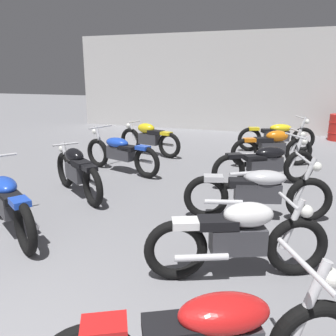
{
  "coord_description": "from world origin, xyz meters",
  "views": [
    {
      "loc": [
        1.97,
        -0.9,
        2.12
      ],
      "look_at": [
        0.0,
        4.56,
        0.55
      ],
      "focal_mm": 37.46,
      "sensor_mm": 36.0,
      "label": 1
    }
  ],
  "objects_px": {
    "motorcycle_left_row_4": "(149,138)",
    "motorcycle_right_row_5": "(277,135)",
    "motorcycle_right_row_3": "(266,163)",
    "motorcycle_right_row_2": "(258,191)",
    "motorcycle_right_row_4": "(273,147)",
    "motorcycle_left_row_2": "(77,171)",
    "motorcycle_right_row_1": "(239,238)",
    "motorcycle_left_row_3": "(120,152)",
    "motorcycle_left_row_1": "(7,201)"
  },
  "relations": [
    {
      "from": "motorcycle_left_row_3",
      "to": "motorcycle_left_row_2",
      "type": "bearing_deg",
      "value": -90.07
    },
    {
      "from": "motorcycle_right_row_3",
      "to": "motorcycle_right_row_2",
      "type": "bearing_deg",
      "value": -88.55
    },
    {
      "from": "motorcycle_right_row_1",
      "to": "motorcycle_left_row_1",
      "type": "bearing_deg",
      "value": 179.18
    },
    {
      "from": "motorcycle_left_row_4",
      "to": "motorcycle_right_row_5",
      "type": "xyz_separation_m",
      "value": [
        3.19,
        1.66,
        -0.01
      ]
    },
    {
      "from": "motorcycle_left_row_4",
      "to": "motorcycle_right_row_4",
      "type": "distance_m",
      "value": 3.18
    },
    {
      "from": "motorcycle_right_row_1",
      "to": "motorcycle_right_row_2",
      "type": "height_order",
      "value": "motorcycle_right_row_2"
    },
    {
      "from": "motorcycle_right_row_3",
      "to": "motorcycle_right_row_4",
      "type": "height_order",
      "value": "motorcycle_right_row_3"
    },
    {
      "from": "motorcycle_right_row_2",
      "to": "motorcycle_left_row_4",
      "type": "bearing_deg",
      "value": 132.85
    },
    {
      "from": "motorcycle_left_row_2",
      "to": "motorcycle_right_row_1",
      "type": "xyz_separation_m",
      "value": [
        3.1,
        -1.66,
        0.0
      ]
    },
    {
      "from": "motorcycle_right_row_5",
      "to": "motorcycle_left_row_3",
      "type": "bearing_deg",
      "value": -132.07
    },
    {
      "from": "motorcycle_right_row_1",
      "to": "motorcycle_right_row_2",
      "type": "distance_m",
      "value": 1.64
    },
    {
      "from": "motorcycle_left_row_4",
      "to": "motorcycle_right_row_5",
      "type": "height_order",
      "value": "motorcycle_right_row_5"
    },
    {
      "from": "motorcycle_left_row_1",
      "to": "motorcycle_right_row_1",
      "type": "distance_m",
      "value": 3.12
    },
    {
      "from": "motorcycle_left_row_2",
      "to": "motorcycle_left_row_4",
      "type": "relative_size",
      "value": 0.87
    },
    {
      "from": "motorcycle_left_row_2",
      "to": "motorcycle_right_row_5",
      "type": "relative_size",
      "value": 0.81
    },
    {
      "from": "motorcycle_left_row_2",
      "to": "motorcycle_right_row_4",
      "type": "distance_m",
      "value": 4.55
    },
    {
      "from": "motorcycle_right_row_1",
      "to": "motorcycle_left_row_4",
      "type": "bearing_deg",
      "value": 121.89
    },
    {
      "from": "motorcycle_left_row_1",
      "to": "motorcycle_right_row_5",
      "type": "xyz_separation_m",
      "value": [
        3.14,
        6.71,
        0.0
      ]
    },
    {
      "from": "motorcycle_left_row_1",
      "to": "motorcycle_right_row_2",
      "type": "bearing_deg",
      "value": 26.81
    },
    {
      "from": "motorcycle_left_row_2",
      "to": "motorcycle_right_row_3",
      "type": "relative_size",
      "value": 0.9
    },
    {
      "from": "motorcycle_left_row_4",
      "to": "motorcycle_right_row_1",
      "type": "distance_m",
      "value": 5.99
    },
    {
      "from": "motorcycle_right_row_2",
      "to": "motorcycle_right_row_3",
      "type": "bearing_deg",
      "value": 91.45
    },
    {
      "from": "motorcycle_right_row_4",
      "to": "motorcycle_left_row_3",
      "type": "bearing_deg",
      "value": -151.53
    },
    {
      "from": "motorcycle_right_row_1",
      "to": "motorcycle_right_row_2",
      "type": "bearing_deg",
      "value": 88.81
    },
    {
      "from": "motorcycle_right_row_4",
      "to": "motorcycle_left_row_2",
      "type": "bearing_deg",
      "value": -133.07
    },
    {
      "from": "motorcycle_right_row_4",
      "to": "motorcycle_right_row_3",
      "type": "bearing_deg",
      "value": -90.84
    },
    {
      "from": "motorcycle_right_row_1",
      "to": "motorcycle_right_row_2",
      "type": "xyz_separation_m",
      "value": [
        0.03,
        1.64,
        -0.01
      ]
    },
    {
      "from": "motorcycle_left_row_1",
      "to": "motorcycle_left_row_2",
      "type": "relative_size",
      "value": 1.13
    },
    {
      "from": "motorcycle_right_row_1",
      "to": "motorcycle_right_row_3",
      "type": "xyz_separation_m",
      "value": [
        -0.01,
        3.38,
        -0.01
      ]
    },
    {
      "from": "motorcycle_left_row_3",
      "to": "motorcycle_right_row_2",
      "type": "height_order",
      "value": "same"
    },
    {
      "from": "motorcycle_left_row_3",
      "to": "motorcycle_right_row_4",
      "type": "height_order",
      "value": "motorcycle_left_row_3"
    },
    {
      "from": "motorcycle_left_row_2",
      "to": "motorcycle_right_row_3",
      "type": "distance_m",
      "value": 3.53
    },
    {
      "from": "motorcycle_left_row_3",
      "to": "motorcycle_right_row_5",
      "type": "height_order",
      "value": "same"
    },
    {
      "from": "motorcycle_left_row_2",
      "to": "motorcycle_left_row_3",
      "type": "bearing_deg",
      "value": 89.93
    },
    {
      "from": "motorcycle_left_row_4",
      "to": "motorcycle_right_row_3",
      "type": "bearing_deg",
      "value": -28.42
    },
    {
      "from": "motorcycle_left_row_2",
      "to": "motorcycle_right_row_1",
      "type": "relative_size",
      "value": 0.91
    },
    {
      "from": "motorcycle_left_row_1",
      "to": "motorcycle_right_row_3",
      "type": "distance_m",
      "value": 4.56
    },
    {
      "from": "motorcycle_left_row_1",
      "to": "motorcycle_left_row_2",
      "type": "distance_m",
      "value": 1.62
    },
    {
      "from": "motorcycle_left_row_3",
      "to": "motorcycle_right_row_2",
      "type": "relative_size",
      "value": 0.99
    },
    {
      "from": "motorcycle_left_row_1",
      "to": "motorcycle_right_row_4",
      "type": "height_order",
      "value": "motorcycle_left_row_1"
    },
    {
      "from": "motorcycle_right_row_2",
      "to": "motorcycle_right_row_3",
      "type": "xyz_separation_m",
      "value": [
        -0.04,
        1.74,
        0.0
      ]
    },
    {
      "from": "motorcycle_left_row_1",
      "to": "motorcycle_left_row_2",
      "type": "height_order",
      "value": "motorcycle_left_row_1"
    },
    {
      "from": "motorcycle_left_row_1",
      "to": "motorcycle_left_row_3",
      "type": "height_order",
      "value": "same"
    },
    {
      "from": "motorcycle_left_row_2",
      "to": "motorcycle_right_row_4",
      "type": "xyz_separation_m",
      "value": [
        3.11,
        3.33,
        0.0
      ]
    },
    {
      "from": "motorcycle_left_row_1",
      "to": "motorcycle_right_row_2",
      "type": "height_order",
      "value": "same"
    },
    {
      "from": "motorcycle_left_row_3",
      "to": "motorcycle_right_row_1",
      "type": "distance_m",
      "value": 4.53
    },
    {
      "from": "motorcycle_right_row_3",
      "to": "motorcycle_right_row_4",
      "type": "distance_m",
      "value": 1.61
    },
    {
      "from": "motorcycle_left_row_1",
      "to": "motorcycle_left_row_2",
      "type": "bearing_deg",
      "value": 89.24
    },
    {
      "from": "motorcycle_left_row_1",
      "to": "motorcycle_right_row_5",
      "type": "distance_m",
      "value": 7.4
    },
    {
      "from": "motorcycle_left_row_2",
      "to": "motorcycle_right_row_2",
      "type": "xyz_separation_m",
      "value": [
        3.13,
        -0.02,
        -0.01
      ]
    }
  ]
}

